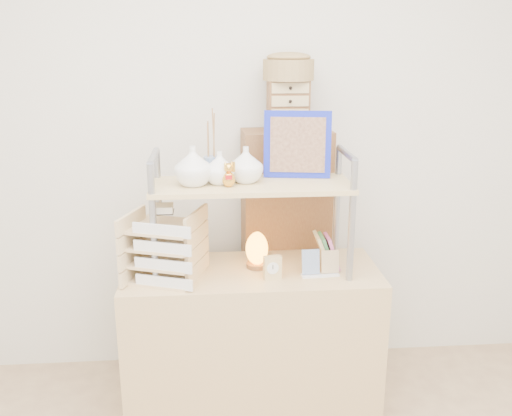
{
  "coord_description": "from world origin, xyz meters",
  "views": [
    {
      "loc": [
        -0.18,
        -1.28,
        1.8
      ],
      "look_at": [
        0.02,
        1.2,
        1.05
      ],
      "focal_mm": 40.0,
      "sensor_mm": 36.0,
      "label": 1
    }
  ],
  "objects_px": {
    "letter_tray": "(165,250)",
    "salt_lamp": "(257,249)",
    "cabinet": "(285,255)",
    "desk": "(252,341)"
  },
  "relations": [
    {
      "from": "cabinet",
      "to": "letter_tray",
      "type": "xyz_separation_m",
      "value": [
        -0.6,
        -0.44,
        0.21
      ]
    },
    {
      "from": "cabinet",
      "to": "letter_tray",
      "type": "height_order",
      "value": "cabinet"
    },
    {
      "from": "letter_tray",
      "to": "cabinet",
      "type": "bearing_deg",
      "value": 36.14
    },
    {
      "from": "letter_tray",
      "to": "salt_lamp",
      "type": "distance_m",
      "value": 0.44
    },
    {
      "from": "letter_tray",
      "to": "salt_lamp",
      "type": "relative_size",
      "value": 2.03
    },
    {
      "from": "desk",
      "to": "salt_lamp",
      "type": "xyz_separation_m",
      "value": [
        0.03,
        0.03,
        0.47
      ]
    },
    {
      "from": "salt_lamp",
      "to": "letter_tray",
      "type": "bearing_deg",
      "value": -166.22
    },
    {
      "from": "desk",
      "to": "cabinet",
      "type": "relative_size",
      "value": 0.89
    },
    {
      "from": "desk",
      "to": "salt_lamp",
      "type": "height_order",
      "value": "salt_lamp"
    },
    {
      "from": "cabinet",
      "to": "salt_lamp",
      "type": "distance_m",
      "value": 0.42
    }
  ]
}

